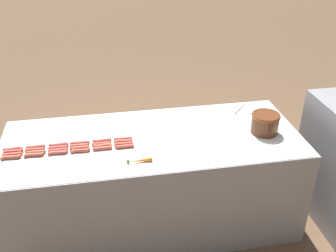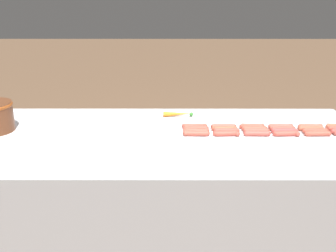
{
  "view_description": "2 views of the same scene",
  "coord_description": "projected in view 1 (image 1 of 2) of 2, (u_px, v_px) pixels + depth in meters",
  "views": [
    {
      "loc": [
        2.58,
        -0.34,
        2.41
      ],
      "look_at": [
        -0.15,
        0.15,
        0.84
      ],
      "focal_mm": 42.09,
      "sensor_mm": 36.0,
      "label": 1
    },
    {
      "loc": [
        -1.85,
        -0.08,
        1.59
      ],
      "look_at": [
        -0.05,
        -0.07,
        0.91
      ],
      "focal_mm": 40.17,
      "sensor_mm": 36.0,
      "label": 2
    }
  ],
  "objects": [
    {
      "name": "ground_plane",
      "position": [
        154.0,
        219.0,
        3.45
      ],
      "size": [
        20.0,
        20.0,
        0.0
      ],
      "primitive_type": "plane",
      "color": "brown"
    },
    {
      "name": "griddle_counter",
      "position": [
        153.0,
        181.0,
        3.24
      ],
      "size": [
        0.95,
        2.31,
        0.84
      ],
      "color": "#9EA0A5",
      "rests_on": "ground_plane"
    },
    {
      "name": "hot_dog_0",
      "position": [
        13.0,
        149.0,
        2.87
      ],
      "size": [
        0.04,
        0.14,
        0.03
      ],
      "color": "#AB4B3E",
      "rests_on": "griddle_counter"
    },
    {
      "name": "hot_dog_1",
      "position": [
        35.0,
        147.0,
        2.89
      ],
      "size": [
        0.03,
        0.14,
        0.03
      ],
      "color": "#AD4C3B",
      "rests_on": "griddle_counter"
    },
    {
      "name": "hot_dog_2",
      "position": [
        59.0,
        145.0,
        2.92
      ],
      "size": [
        0.04,
        0.14,
        0.03
      ],
      "color": "#B9483B",
      "rests_on": "griddle_counter"
    },
    {
      "name": "hot_dog_3",
      "position": [
        80.0,
        143.0,
        2.95
      ],
      "size": [
        0.03,
        0.14,
        0.03
      ],
      "color": "#B4493E",
      "rests_on": "griddle_counter"
    },
    {
      "name": "hot_dog_4",
      "position": [
        102.0,
        141.0,
        2.97
      ],
      "size": [
        0.03,
        0.14,
        0.03
      ],
      "color": "#B84739",
      "rests_on": "griddle_counter"
    },
    {
      "name": "hot_dog_5",
      "position": [
        123.0,
        139.0,
        2.99
      ],
      "size": [
        0.03,
        0.14,
        0.03
      ],
      "color": "#AF4A3B",
      "rests_on": "griddle_counter"
    },
    {
      "name": "hot_dog_6",
      "position": [
        13.0,
        151.0,
        2.84
      ],
      "size": [
        0.04,
        0.14,
        0.03
      ],
      "color": "#B4463F",
      "rests_on": "griddle_counter"
    },
    {
      "name": "hot_dog_7",
      "position": [
        35.0,
        150.0,
        2.86
      ],
      "size": [
        0.03,
        0.14,
        0.03
      ],
      "color": "#B24939",
      "rests_on": "griddle_counter"
    },
    {
      "name": "hot_dog_8",
      "position": [
        58.0,
        148.0,
        2.89
      ],
      "size": [
        0.03,
        0.14,
        0.03
      ],
      "color": "#B84541",
      "rests_on": "griddle_counter"
    },
    {
      "name": "hot_dog_9",
      "position": [
        79.0,
        145.0,
        2.91
      ],
      "size": [
        0.03,
        0.14,
        0.03
      ],
      "color": "#B34D3E",
      "rests_on": "griddle_counter"
    },
    {
      "name": "hot_dog_10",
      "position": [
        101.0,
        144.0,
        2.94
      ],
      "size": [
        0.03,
        0.14,
        0.03
      ],
      "color": "#B6473A",
      "rests_on": "griddle_counter"
    },
    {
      "name": "hot_dog_11",
      "position": [
        123.0,
        141.0,
        2.97
      ],
      "size": [
        0.04,
        0.14,
        0.03
      ],
      "color": "#B24D3D",
      "rests_on": "griddle_counter"
    },
    {
      "name": "hot_dog_12",
      "position": [
        12.0,
        154.0,
        2.81
      ],
      "size": [
        0.03,
        0.14,
        0.03
      ],
      "color": "#B7493A",
      "rests_on": "griddle_counter"
    },
    {
      "name": "hot_dog_13",
      "position": [
        36.0,
        152.0,
        2.83
      ],
      "size": [
        0.03,
        0.14,
        0.03
      ],
      "color": "#AB523B",
      "rests_on": "griddle_counter"
    },
    {
      "name": "hot_dog_14",
      "position": [
        58.0,
        150.0,
        2.86
      ],
      "size": [
        0.03,
        0.14,
        0.03
      ],
      "color": "#B4493C",
      "rests_on": "griddle_counter"
    },
    {
      "name": "hot_dog_15",
      "position": [
        80.0,
        148.0,
        2.88
      ],
      "size": [
        0.03,
        0.14,
        0.03
      ],
      "color": "#B04C3A",
      "rests_on": "griddle_counter"
    },
    {
      "name": "hot_dog_16",
      "position": [
        102.0,
        146.0,
        2.91
      ],
      "size": [
        0.04,
        0.14,
        0.03
      ],
      "color": "#B85239",
      "rests_on": "griddle_counter"
    },
    {
      "name": "hot_dog_17",
      "position": [
        124.0,
        144.0,
        2.93
      ],
      "size": [
        0.03,
        0.14,
        0.03
      ],
      "color": "#B84839",
      "rests_on": "griddle_counter"
    },
    {
      "name": "hot_dog_18",
      "position": [
        11.0,
        157.0,
        2.78
      ],
      "size": [
        0.04,
        0.14,
        0.03
      ],
      "color": "#AC533B",
      "rests_on": "griddle_counter"
    },
    {
      "name": "hot_dog_19",
      "position": [
        34.0,
        155.0,
        2.8
      ],
      "size": [
        0.04,
        0.14,
        0.03
      ],
      "color": "#AE513F",
      "rests_on": "griddle_counter"
    },
    {
      "name": "hot_dog_20",
      "position": [
        58.0,
        153.0,
        2.83
      ],
      "size": [
        0.04,
        0.14,
        0.03
      ],
      "color": "#AF4E42",
      "rests_on": "griddle_counter"
    },
    {
      "name": "hot_dog_21",
      "position": [
        80.0,
        151.0,
        2.85
      ],
      "size": [
        0.04,
        0.14,
        0.03
      ],
      "color": "#B94A3A",
      "rests_on": "griddle_counter"
    },
    {
      "name": "hot_dog_22",
      "position": [
        102.0,
        148.0,
        2.88
      ],
      "size": [
        0.03,
        0.14,
        0.03
      ],
      "color": "#B34D3F",
      "rests_on": "griddle_counter"
    },
    {
      "name": "hot_dog_23",
      "position": [
        125.0,
        146.0,
        2.9
      ],
      "size": [
        0.03,
        0.14,
        0.03
      ],
      "color": "#AC4739",
      "rests_on": "griddle_counter"
    },
    {
      "name": "bean_pot",
      "position": [
        265.0,
        122.0,
        3.06
      ],
      "size": [
        0.27,
        0.22,
        0.16
      ],
      "color": "#562D19",
      "rests_on": "griddle_counter"
    },
    {
      "name": "serving_spoon",
      "position": [
        249.0,
        111.0,
        3.41
      ],
      "size": [
        0.23,
        0.21,
        0.02
      ],
      "color": "#B7B7BC",
      "rests_on": "griddle_counter"
    },
    {
      "name": "carrot",
      "position": [
        139.0,
        160.0,
        2.74
      ],
      "size": [
        0.04,
        0.18,
        0.03
      ],
      "color": "orange",
      "rests_on": "griddle_counter"
    }
  ]
}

